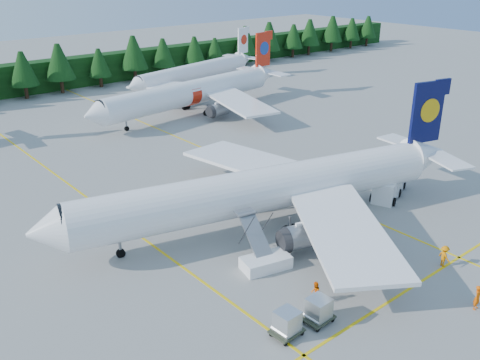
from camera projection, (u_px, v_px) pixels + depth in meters
ground at (363, 253)px, 48.66m from camera, size 320.00×320.00×0.00m
taxi_stripe_a at (120, 221)px, 54.56m from camera, size 0.25×120.00×0.01m
taxi_stripe_b at (264, 174)px, 66.38m from camera, size 0.25×120.00×0.01m
taxi_stripe_cross at (421, 281)px, 44.40m from camera, size 80.00×0.25×0.01m
treeline_hedge at (32, 78)px, 105.65m from camera, size 220.00×4.00×6.00m
airliner_navy at (254, 192)px, 51.84m from camera, size 43.08×35.00×12.78m
airliner_red at (187, 94)px, 90.25m from camera, size 41.19×33.71×12.00m
airliner_far_right at (191, 73)px, 108.69m from camera, size 35.69×11.08×10.54m
airstairs at (264, 258)px, 46.27m from camera, size 4.60×6.24×3.79m
service_truck at (389, 182)px, 60.01m from camera, size 7.01×4.77×3.19m
uld_pair at (303, 316)px, 38.30m from camera, size 5.11×2.19×1.70m
crew_a at (478, 298)px, 40.59m from camera, size 0.78×0.56×2.01m
crew_b at (315, 292)px, 41.40m from camera, size 1.11×1.07×1.80m
crew_c at (444, 256)px, 46.27m from camera, size 0.78×0.95×1.96m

